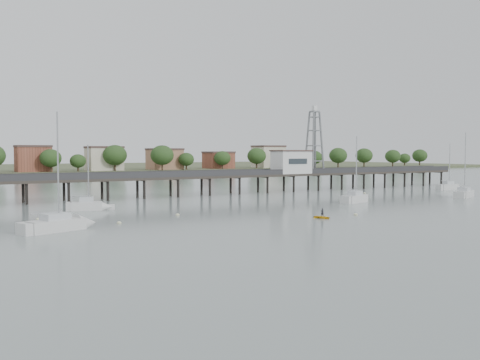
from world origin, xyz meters
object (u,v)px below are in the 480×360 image
Objects in this scene: lattice_tower at (314,142)px; sailboat_b at (92,206)px; pier at (190,177)px; sailboat_d at (466,194)px; yellow_dinghy at (322,218)px; sailboat_e at (451,187)px; sailboat_c at (358,198)px; sailboat_a at (67,224)px; white_tender at (104,207)px.

lattice_tower is 59.00m from sailboat_b.
pier is 11.22× the size of sailboat_d.
sailboat_b reaches higher than yellow_dinghy.
sailboat_e is at bearing 22.21° from sailboat_d.
sailboat_e is (40.75, 12.50, 0.00)m from sailboat_c.
yellow_dinghy is at bearing -31.40° from sailboat_a.
sailboat_a is 1.24× the size of sailboat_e.
white_tender is at bearing -163.13° from lattice_tower.
sailboat_b is 4.17× the size of yellow_dinghy.
sailboat_d is at bearing -64.21° from lattice_tower.
sailboat_a is 32.52m from yellow_dinghy.
pier reaches higher than yellow_dinghy.
lattice_tower reaches higher than sailboat_a.
pier is 10.62× the size of sailboat_a.
lattice_tower is 34.35m from sailboat_e.
sailboat_b is 20.77m from sailboat_a.
sailboat_b is 45.47m from sailboat_c.
pier is 13.22× the size of sailboat_e.
pier is at bearing 168.88° from sailboat_e.
lattice_tower is 34.58m from sailboat_d.
sailboat_a is 95.36m from sailboat_e.
lattice_tower reaches higher than sailboat_d.
pier is 27.86m from white_tender.
lattice_tower is 1.10× the size of sailboat_a.
sailboat_e is (14.99, 15.16, 0.01)m from sailboat_d.
lattice_tower reaches higher than sailboat_e.
pier is 42.24m from yellow_dinghy.
sailboat_b is at bearing 149.78° from sailboat_c.
sailboat_c is at bearing -10.67° from sailboat_a.
lattice_tower reaches higher than yellow_dinghy.
pier is at bearing -180.00° from lattice_tower.
sailboat_d reaches higher than sailboat_e.
pier is at bearing 123.95° from sailboat_d.
sailboat_e reaches higher than white_tender.
sailboat_b is 34.98m from yellow_dinghy.
sailboat_d is 21.32m from sailboat_e.
pier is 45.64× the size of white_tender.
sailboat_c reaches higher than pier.
sailboat_a is at bearing -150.71° from lattice_tower.
sailboat_d is at bearing -22.81° from sailboat_c.
sailboat_b is (-24.16, -16.53, -3.14)m from pier.
sailboat_d is 1.09× the size of sailboat_c.
yellow_dinghy is (-46.10, -12.38, -0.64)m from sailboat_d.
sailboat_b is at bearing -176.34° from sailboat_e.
sailboat_e is at bearing 15.74° from white_tender.
lattice_tower is 1.16× the size of sailboat_d.
pier is at bearing 27.88° from sailboat_a.
white_tender is at bearing 145.78° from sailboat_d.
sailboat_a is 21.74m from white_tender.
sailboat_b is at bearing 47.28° from sailboat_a.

